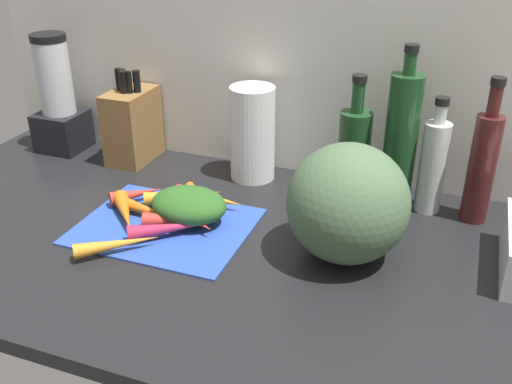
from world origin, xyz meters
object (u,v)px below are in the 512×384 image
carrot_3 (198,203)px  carrot_8 (117,244)px  carrot_7 (137,194)px  carrot_9 (192,218)px  carrot_10 (152,212)px  bottle_2 (433,165)px  carrot_5 (170,228)px  bottle_1 (401,140)px  carrot_1 (125,212)px  carrot_2 (198,197)px  blender_appliance (58,101)px  cutting_board (164,226)px  bottle_0 (354,152)px  carrot_6 (218,200)px  winter_squash (348,203)px  carrot_0 (176,220)px  knife_block (132,124)px  carrot_4 (183,195)px  bottle_3 (482,165)px  paper_towel_roll (252,133)px

carrot_3 → carrot_8: 21.64cm
carrot_7 → carrot_9: carrot_9 is taller
carrot_10 → bottle_2: bearing=25.5°
carrot_5 → bottle_1: (40.12, 31.11, 13.02)cm
carrot_1 → carrot_2: carrot_1 is taller
carrot_2 → carrot_3: size_ratio=0.77×
carrot_5 → blender_appliance: blender_appliance is taller
cutting_board → carrot_8: bearing=-106.7°
bottle_0 → carrot_9: bearing=-137.1°
carrot_7 → carrot_8: (7.45, -19.69, -0.11)cm
carrot_6 → winter_squash: winter_squash is taller
bottle_1 → carrot_0: bearing=-145.4°
carrot_0 → knife_block: 40.85cm
carrot_6 → winter_squash: (30.37, -8.41, 9.17)cm
carrot_2 → carrot_4: bearing=-151.1°
knife_block → bottle_3: size_ratio=0.77×
carrot_0 → paper_towel_roll: (5.60, 30.09, 8.95)cm
carrot_3 → carrot_9: (1.47, -6.38, -0.00)cm
carrot_1 → blender_appliance: size_ratio=0.45×
carrot_1 → carrot_10: size_ratio=0.93×
carrot_10 → knife_block: knife_block is taller
knife_block → carrot_4: bearing=-38.2°
carrot_7 → carrot_2: bearing=19.3°
carrot_0 → bottle_1: 50.98cm
bottle_0 → carrot_4: bearing=-153.6°
carrot_1 → bottle_2: size_ratio=0.55×
cutting_board → carrot_2: bearing=80.8°
carrot_2 → bottle_0: bearing=26.2°
knife_block → bottle_1: size_ratio=0.67×
bottle_0 → carrot_6: bearing=-148.2°
carrot_0 → bottle_0: (30.67, 27.92, 8.66)cm
carrot_2 → bottle_3: 61.41cm
carrot_0 → carrot_3: 8.42cm
blender_appliance → winter_squash: bearing=-16.8°
bottle_0 → carrot_0: bearing=-137.7°
carrot_5 → paper_towel_roll: 34.76cm
cutting_board → bottle_2: size_ratio=1.37×
bottle_2 → cutting_board: bearing=-151.2°
carrot_2 → carrot_5: 15.53cm
carrot_4 → knife_block: bearing=141.8°
carrot_8 → carrot_9: (9.22, 13.83, 0.30)cm
carrot_0 → carrot_2: (-0.93, 12.37, -0.68)cm
carrot_4 → carrot_8: 22.85cm
bottle_1 → carrot_6: bearing=-155.7°
cutting_board → carrot_10: 4.64cm
carrot_3 → paper_towel_roll: size_ratio=0.67×
carrot_9 → bottle_2: 52.80cm
carrot_3 → carrot_5: bearing=-94.0°
cutting_board → knife_block: 39.32cm
cutting_board → carrot_5: carrot_5 is taller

